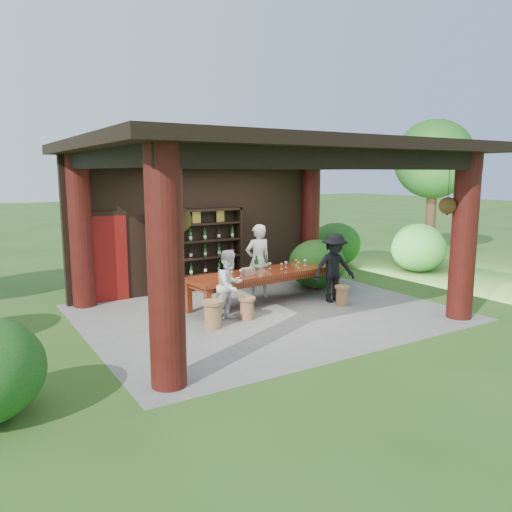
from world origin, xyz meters
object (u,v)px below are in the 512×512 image
tasting_table (267,276)px  stool_near_right (342,295)px  stool_far_left (213,314)px  guest_man (334,268)px  wine_shelf (198,250)px  stool_near_left (247,308)px  napkin_basket (248,271)px  guest_woman (230,286)px  host (258,261)px

tasting_table → stool_near_right: 1.73m
stool_far_left → guest_man: bearing=5.5°
tasting_table → stool_far_left: size_ratio=7.30×
wine_shelf → stool_near_left: size_ratio=5.13×
stool_far_left → napkin_basket: napkin_basket is taller
stool_near_left → napkin_basket: bearing=57.8°
tasting_table → guest_woman: size_ratio=2.72×
stool_far_left → napkin_basket: (1.30, 0.87, 0.54)m
tasting_table → host: host is taller
tasting_table → stool_near_right: bearing=-37.8°
stool_far_left → host: bearing=38.2°
stool_near_left → guest_man: size_ratio=0.29×
stool_far_left → host: size_ratio=0.31×
tasting_table → stool_near_left: (-1.03, -0.85, -0.40)m
wine_shelf → napkin_basket: wine_shelf is taller
stool_near_right → host: 2.11m
stool_near_left → wine_shelf: bearing=85.7°
wine_shelf → stool_near_left: (-0.20, -2.70, -0.79)m
host → napkin_basket: size_ratio=6.70×
wine_shelf → stool_far_left: size_ratio=4.38×
wine_shelf → stool_far_left: (-1.05, -2.85, -0.75)m
tasting_table → stool_far_left: 2.15m
stool_near_right → guest_man: guest_man is taller
tasting_table → guest_woman: (-1.36, -0.74, 0.08)m
stool_near_right → napkin_basket: (-1.90, 0.91, 0.58)m
host → guest_woman: host is taller
tasting_table → napkin_basket: (-0.57, -0.12, 0.18)m
wine_shelf → guest_man: (2.20, -2.54, -0.24)m
stool_far_left → guest_woman: 0.71m
guest_woman → guest_man: guest_man is taller
host → guest_man: (1.26, -1.25, -0.08)m
tasting_table → guest_man: bearing=-26.5°
stool_far_left → tasting_table: bearing=27.9°
tasting_table → stool_far_left: (-1.87, -0.99, -0.36)m
host → stool_near_left: bearing=54.9°
wine_shelf → stool_far_left: 3.13m
napkin_basket → guest_man: bearing=-16.1°
stool_near_right → host: host is taller
tasting_table → guest_woman: guest_woman is taller
stool_near_right → guest_man: bearing=82.7°
stool_far_left → guest_woman: (0.51, 0.25, 0.43)m
tasting_table → guest_man: size_ratio=2.46×
wine_shelf → napkin_basket: bearing=-82.8°
host → guest_man: bearing=138.8°
tasting_table → stool_near_left: bearing=-140.5°
stool_near_right → napkin_basket: bearing=154.5°
wine_shelf → napkin_basket: (0.25, -1.98, -0.21)m
tasting_table → guest_woman: bearing=-151.5°
stool_near_left → stool_far_left: bearing=-170.3°
stool_near_left → host: bearing=51.1°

